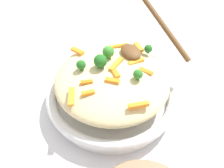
{
  "coord_description": "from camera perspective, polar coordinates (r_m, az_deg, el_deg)",
  "views": [
    {
      "loc": [
        -0.34,
        0.18,
        0.45
      ],
      "look_at": [
        0.0,
        0.0,
        0.06
      ],
      "focal_mm": 40.47,
      "sensor_mm": 36.0,
      "label": 1
    }
  ],
  "objects": [
    {
      "name": "carrot_piece_5",
      "position": [
        0.5,
        0.66,
        2.5
      ],
      "size": [
        0.03,
        0.01,
        0.01
      ],
      "primitive_type": "cube",
      "rotation": [
        0.0,
        0.0,
        3.09
      ],
      "color": "orange",
      "rests_on": "pasta_mound"
    },
    {
      "name": "carrot_piece_10",
      "position": [
        0.57,
        -7.83,
        7.41
      ],
      "size": [
        0.03,
        0.02,
        0.01
      ],
      "primitive_type": "cube",
      "rotation": [
        0.0,
        0.0,
        0.47
      ],
      "color": "orange",
      "rests_on": "pasta_mound"
    },
    {
      "name": "carrot_piece_3",
      "position": [
        0.58,
        6.0,
        8.3
      ],
      "size": [
        0.03,
        0.01,
        0.01
      ],
      "primitive_type": "cube",
      "rotation": [
        0.0,
        0.0,
        6.23
      ],
      "color": "orange",
      "rests_on": "pasta_mound"
    },
    {
      "name": "carrot_piece_4",
      "position": [
        0.47,
        -5.39,
        -2.04
      ],
      "size": [
        0.01,
        0.03,
        0.01
      ],
      "primitive_type": "cube",
      "rotation": [
        0.0,
        0.0,
        1.35
      ],
      "color": "orange",
      "rests_on": "pasta_mound"
    },
    {
      "name": "pasta_mound",
      "position": [
        0.53,
        0.0,
        0.96
      ],
      "size": [
        0.24,
        0.24,
        0.06
      ],
      "primitive_type": "ellipsoid",
      "color": "beige",
      "rests_on": "serving_bowl"
    },
    {
      "name": "broccoli_floret_0",
      "position": [
        0.51,
        -7.01,
        4.27
      ],
      "size": [
        0.02,
        0.02,
        0.02
      ],
      "color": "#205B1C",
      "rests_on": "pasta_mound"
    },
    {
      "name": "carrot_piece_9",
      "position": [
        0.52,
        0.93,
        4.52
      ],
      "size": [
        0.03,
        0.04,
        0.01
      ],
      "primitive_type": "cube",
      "rotation": [
        0.0,
        0.0,
        2.1
      ],
      "color": "orange",
      "rests_on": "pasta_mound"
    },
    {
      "name": "carrot_piece_1",
      "position": [
        0.49,
        0.09,
        0.73
      ],
      "size": [
        0.03,
        0.03,
        0.01
      ],
      "primitive_type": "cube",
      "rotation": [
        0.0,
        0.0,
        3.97
      ],
      "color": "orange",
      "rests_on": "pasta_mound"
    },
    {
      "name": "broccoli_floret_4",
      "position": [
        0.51,
        -2.64,
        5.19
      ],
      "size": [
        0.03,
        0.03,
        0.03
      ],
      "color": "#205B1C",
      "rests_on": "pasta_mound"
    },
    {
      "name": "ground_plane",
      "position": [
        0.59,
        0.0,
        -4.36
      ],
      "size": [
        2.4,
        2.4,
        0.0
      ],
      "primitive_type": "plane",
      "color": "silver"
    },
    {
      "name": "carrot_piece_11",
      "position": [
        0.45,
        5.67,
        -4.93
      ],
      "size": [
        0.02,
        0.04,
        0.01
      ],
      "primitive_type": "cube",
      "rotation": [
        0.0,
        0.0,
        4.45
      ],
      "color": "orange",
      "rests_on": "pasta_mound"
    },
    {
      "name": "carrot_piece_6",
      "position": [
        0.58,
        1.52,
        8.58
      ],
      "size": [
        0.02,
        0.04,
        0.01
      ],
      "primitive_type": "cube",
      "rotation": [
        0.0,
        0.0,
        4.49
      ],
      "color": "orange",
      "rests_on": "pasta_mound"
    },
    {
      "name": "carrot_piece_2",
      "position": [
        0.52,
        7.64,
        2.83
      ],
      "size": [
        0.03,
        0.02,
        0.01
      ],
      "primitive_type": "cube",
      "rotation": [
        0.0,
        0.0,
        3.66
      ],
      "color": "orange",
      "rests_on": "pasta_mound"
    },
    {
      "name": "broccoli_floret_2",
      "position": [
        0.53,
        -0.84,
        7.28
      ],
      "size": [
        0.02,
        0.02,
        0.03
      ],
      "color": "#377928",
      "rests_on": "pasta_mound"
    },
    {
      "name": "serving_bowl",
      "position": [
        0.57,
        0.0,
        -2.62
      ],
      "size": [
        0.29,
        0.29,
        0.05
      ],
      "color": "silver",
      "rests_on": "ground_plane"
    },
    {
      "name": "carrot_piece_7",
      "position": [
        0.49,
        -5.74,
        0.45
      ],
      "size": [
        0.02,
        0.03,
        0.01
      ],
      "primitive_type": "cube",
      "rotation": [
        0.0,
        0.0,
        1.24
      ],
      "color": "orange",
      "rests_on": "pasta_mound"
    },
    {
      "name": "broccoli_floret_3",
      "position": [
        0.49,
        5.89,
        2.17
      ],
      "size": [
        0.02,
        0.02,
        0.02
      ],
      "color": "#296820",
      "rests_on": "pasta_mound"
    },
    {
      "name": "serving_spoon",
      "position": [
        0.56,
        7.34,
        9.41
      ],
      "size": [
        0.18,
        0.12,
        0.08
      ],
      "color": "brown",
      "rests_on": "pasta_mound"
    },
    {
      "name": "carrot_piece_0",
      "position": [
        0.54,
        5.47,
        4.99
      ],
      "size": [
        0.01,
        0.04,
        0.01
      ],
      "primitive_type": "cube",
      "rotation": [
        0.0,
        0.0,
        4.73
      ],
      "color": "orange",
      "rests_on": "pasta_mound"
    },
    {
      "name": "carrot_piece_8",
      "position": [
        0.47,
        -9.18,
        -2.8
      ],
      "size": [
        0.04,
        0.03,
        0.01
      ],
      "primitive_type": "cube",
      "rotation": [
        0.0,
        0.0,
        5.87
      ],
      "color": "orange",
      "rests_on": "pasta_mound"
    },
    {
      "name": "broccoli_floret_1",
      "position": [
        0.56,
        8.2,
        7.89
      ],
      "size": [
        0.02,
        0.02,
        0.02
      ],
      "color": "#205B1C",
      "rests_on": "pasta_mound"
    }
  ]
}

